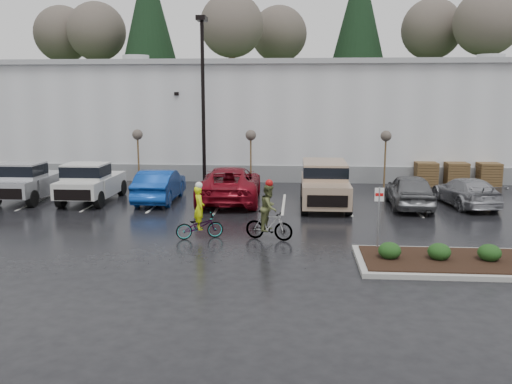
# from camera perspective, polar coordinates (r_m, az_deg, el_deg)

# --- Properties ---
(ground) EXTENTS (120.00, 120.00, 0.00)m
(ground) POSITION_cam_1_polar(r_m,az_deg,el_deg) (18.18, 0.70, -6.28)
(ground) COLOR black
(ground) RESTS_ON ground
(warehouse) EXTENTS (60.50, 15.50, 7.20)m
(warehouse) POSITION_cam_1_polar(r_m,az_deg,el_deg) (39.43, 2.76, 8.03)
(warehouse) COLOR silver
(warehouse) RESTS_ON ground
(wooded_ridge) EXTENTS (80.00, 25.00, 6.00)m
(wooded_ridge) POSITION_cam_1_polar(r_m,az_deg,el_deg) (62.44, 3.35, 8.25)
(wooded_ridge) COLOR #1C3817
(wooded_ridge) RESTS_ON ground
(lamppost) EXTENTS (0.50, 1.00, 9.22)m
(lamppost) POSITION_cam_1_polar(r_m,az_deg,el_deg) (29.83, -5.62, 11.19)
(lamppost) COLOR black
(lamppost) RESTS_ON ground
(sapling_west) EXTENTS (0.60, 0.60, 3.20)m
(sapling_west) POSITION_cam_1_polar(r_m,az_deg,el_deg) (31.82, -12.36, 5.61)
(sapling_west) COLOR brown
(sapling_west) RESTS_ON ground
(sapling_mid) EXTENTS (0.60, 0.60, 3.20)m
(sapling_mid) POSITION_cam_1_polar(r_m,az_deg,el_deg) (30.60, -0.56, 5.67)
(sapling_mid) COLOR brown
(sapling_mid) RESTS_ON ground
(sapling_east) EXTENTS (0.60, 0.60, 3.20)m
(sapling_east) POSITION_cam_1_polar(r_m,az_deg,el_deg) (30.88, 13.51, 5.43)
(sapling_east) COLOR brown
(sapling_east) RESTS_ON ground
(pallet_stack_a) EXTENTS (1.20, 1.20, 1.35)m
(pallet_stack_a) POSITION_cam_1_polar(r_m,az_deg,el_deg) (32.56, 17.43, 1.85)
(pallet_stack_a) COLOR brown
(pallet_stack_a) RESTS_ON ground
(pallet_stack_b) EXTENTS (1.20, 1.20, 1.35)m
(pallet_stack_b) POSITION_cam_1_polar(r_m,az_deg,el_deg) (32.99, 20.31, 1.78)
(pallet_stack_b) COLOR brown
(pallet_stack_b) RESTS_ON ground
(pallet_stack_c) EXTENTS (1.20, 1.20, 1.35)m
(pallet_stack_c) POSITION_cam_1_polar(r_m,az_deg,el_deg) (33.53, 23.27, 1.71)
(pallet_stack_c) COLOR brown
(pallet_stack_c) RESTS_ON ground
(curb_island) EXTENTS (8.00, 3.00, 0.15)m
(curb_island) POSITION_cam_1_polar(r_m,az_deg,el_deg) (18.15, 23.29, -6.92)
(curb_island) COLOR gray
(curb_island) RESTS_ON ground
(mulch_bed) EXTENTS (7.60, 2.60, 0.04)m
(mulch_bed) POSITION_cam_1_polar(r_m,az_deg,el_deg) (18.13, 23.31, -6.63)
(mulch_bed) COLOR black
(mulch_bed) RESTS_ON curb_island
(shrub_a) EXTENTS (0.70, 0.70, 0.52)m
(shrub_a) POSITION_cam_1_polar(r_m,az_deg,el_deg) (17.31, 13.89, -6.01)
(shrub_a) COLOR black
(shrub_a) RESTS_ON curb_island
(shrub_b) EXTENTS (0.70, 0.70, 0.52)m
(shrub_b) POSITION_cam_1_polar(r_m,az_deg,el_deg) (17.63, 18.73, -5.97)
(shrub_b) COLOR black
(shrub_b) RESTS_ON curb_island
(shrub_c) EXTENTS (0.70, 0.70, 0.52)m
(shrub_c) POSITION_cam_1_polar(r_m,az_deg,el_deg) (18.06, 23.36, -5.89)
(shrub_c) COLOR black
(shrub_c) RESTS_ON curb_island
(fire_lane_sign) EXTENTS (0.30, 0.05, 2.20)m
(fire_lane_sign) POSITION_cam_1_polar(r_m,az_deg,el_deg) (18.19, 12.79, -1.95)
(fire_lane_sign) COLOR gray
(fire_lane_sign) RESTS_ON ground
(pickup_silver) EXTENTS (2.10, 5.20, 1.96)m
(pickup_silver) POSITION_cam_1_polar(r_m,az_deg,el_deg) (29.08, -22.58, 1.18)
(pickup_silver) COLOR #B9BBC1
(pickup_silver) RESTS_ON ground
(pickup_white) EXTENTS (2.10, 5.20, 1.96)m
(pickup_white) POSITION_cam_1_polar(r_m,az_deg,el_deg) (27.76, -16.73, 1.13)
(pickup_white) COLOR beige
(pickup_white) RESTS_ON ground
(car_blue) EXTENTS (1.74, 4.81, 1.58)m
(car_blue) POSITION_cam_1_polar(r_m,az_deg,el_deg) (26.85, -10.10, 0.70)
(car_blue) COLOR navy
(car_blue) RESTS_ON ground
(car_red) EXTENTS (3.09, 6.27, 1.71)m
(car_red) POSITION_cam_1_polar(r_m,az_deg,el_deg) (26.39, -2.76, 0.83)
(car_red) COLOR maroon
(car_red) RESTS_ON ground
(suv_tan) EXTENTS (2.20, 5.10, 2.06)m
(suv_tan) POSITION_cam_1_polar(r_m,az_deg,el_deg) (25.33, 7.24, 0.76)
(suv_tan) COLOR tan
(suv_tan) RESTS_ON ground
(car_grey) EXTENTS (2.04, 4.67, 1.57)m
(car_grey) POSITION_cam_1_polar(r_m,az_deg,el_deg) (26.02, 15.87, 0.15)
(car_grey) COLOR #5B5C60
(car_grey) RESTS_ON ground
(car_far_silver) EXTENTS (2.47, 4.80, 1.33)m
(car_far_silver) POSITION_cam_1_polar(r_m,az_deg,el_deg) (27.20, 21.22, 0.02)
(car_far_silver) COLOR #97989E
(car_far_silver) RESTS_ON ground
(cyclist_hivis) EXTENTS (1.82, 1.15, 2.09)m
(cyclist_hivis) POSITION_cam_1_polar(r_m,az_deg,el_deg) (19.73, -5.97, -3.03)
(cyclist_hivis) COLOR #3F3F44
(cyclist_hivis) RESTS_ON ground
(cyclist_olive) EXTENTS (1.77, 0.92, 2.21)m
(cyclist_olive) POSITION_cam_1_polar(r_m,az_deg,el_deg) (19.41, 1.38, -2.73)
(cyclist_olive) COLOR #3F3F44
(cyclist_olive) RESTS_ON ground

